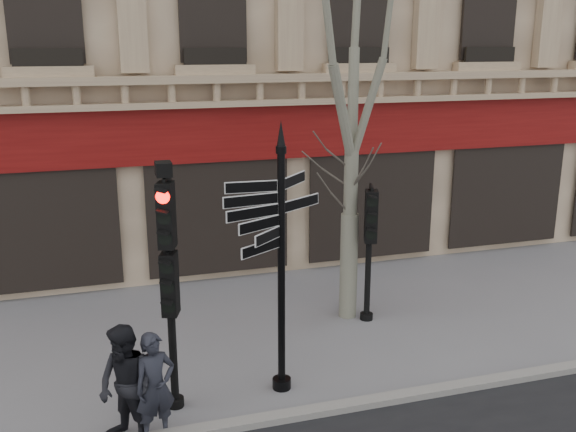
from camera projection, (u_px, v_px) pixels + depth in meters
The scene contains 8 objects.
ground at pixel (274, 375), 11.27m from camera, with size 80.00×80.00×0.00m, color slate.
kerb at pixel (298, 414), 9.96m from camera, with size 80.00×0.25×0.12m, color gray.
fingerpost at pixel (281, 215), 10.04m from camera, with size 2.45×2.45×4.52m.
traffic_signal_main at pixel (168, 258), 9.64m from camera, with size 0.52×0.44×3.98m.
traffic_signal_secondary at pixel (369, 231), 13.00m from camera, with size 0.55×0.47×2.80m.
plane_tree at pixel (355, 17), 12.08m from camera, with size 3.27×3.27×8.70m.
pedestrian_a at pixel (155, 387), 9.25m from camera, with size 0.61×0.40×1.67m, color #20222B.
pedestrian_b at pixel (126, 387), 9.12m from camera, with size 0.89×0.69×1.83m, color black.
Camera 1 is at (-2.69, -9.77, 5.66)m, focal length 40.00 mm.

